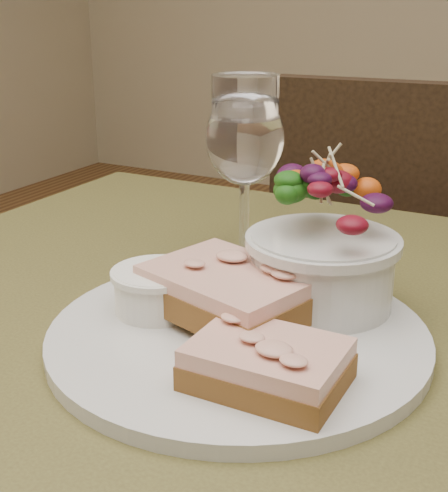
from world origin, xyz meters
The scene contains 9 objects.
cafe_table centered at (0.00, 0.00, 0.65)m, with size 0.80×0.80×0.75m.
chair_far centered at (0.02, 0.67, 0.29)m, with size 0.45×0.45×0.90m.
dinner_plate centered at (0.02, -0.01, 0.76)m, with size 0.30×0.30×0.01m, color silver.
sandwich_front centered at (0.07, -0.08, 0.78)m, with size 0.10×0.08×0.03m.
sandwich_back centered at (0.00, 0.00, 0.79)m, with size 0.15×0.13×0.03m.
ramekin centered at (-0.06, -0.01, 0.78)m, with size 0.07×0.07×0.04m.
salad_bowl centered at (0.06, 0.06, 0.82)m, with size 0.12×0.12×0.13m.
garnish centered at (-0.04, 0.08, 0.77)m, with size 0.05×0.04×0.02m.
wine_glass centered at (-0.05, 0.14, 0.87)m, with size 0.08×0.08×0.18m.
Camera 1 is at (0.23, -0.44, 1.01)m, focal length 50.00 mm.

